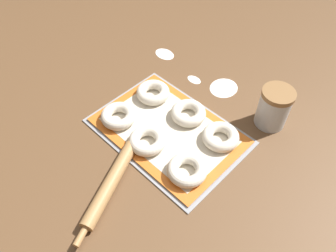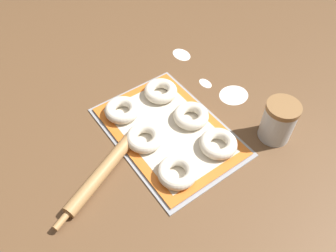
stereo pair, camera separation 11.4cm
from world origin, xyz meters
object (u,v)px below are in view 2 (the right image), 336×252
object	(u,v)px
bagel_front_right	(177,172)
rolling_pin	(101,173)
baking_tray	(168,131)
bagel_front_left	(122,110)
flour_canister	(278,121)
bagel_back_right	(218,144)
bagel_front_center	(145,138)
bagel_back_left	(161,91)
bagel_back_center	(191,116)

from	to	relation	value
bagel_front_right	rolling_pin	world-z (taller)	bagel_front_right
baking_tray	bagel_front_left	distance (m)	0.17
flour_canister	rolling_pin	xyz separation A→B (m)	(-0.19, -0.53, -0.05)
bagel_back_right	flour_canister	xyz separation A→B (m)	(0.06, 0.18, 0.04)
bagel_front_center	bagel_back_right	world-z (taller)	same
bagel_front_center	bagel_back_left	bearing A→B (deg)	131.49
bagel_front_left	flour_canister	world-z (taller)	flour_canister
bagel_front_center	bagel_front_left	bearing A→B (deg)	178.58
baking_tray	bagel_front_left	size ratio (longest dim) A/B	4.10
flour_canister	rolling_pin	world-z (taller)	flour_canister
bagel_front_left	rolling_pin	world-z (taller)	bagel_front_left
bagel_front_left	bagel_front_right	world-z (taller)	same
baking_tray	bagel_front_right	size ratio (longest dim) A/B	4.10
bagel_front_center	bagel_back_left	size ratio (longest dim) A/B	1.00
flour_canister	baking_tray	bearing A→B (deg)	-128.52
bagel_front_center	flour_canister	size ratio (longest dim) A/B	0.84
bagel_back_right	bagel_back_center	bearing A→B (deg)	178.42
rolling_pin	bagel_back_right	bearing A→B (deg)	70.34
bagel_front_left	bagel_back_right	size ratio (longest dim) A/B	1.00
baking_tray	bagel_front_left	xyz separation A→B (m)	(-0.15, -0.08, 0.02)
bagel_back_center	flour_canister	bearing A→B (deg)	41.41
bagel_back_left	bagel_back_right	world-z (taller)	same
rolling_pin	flour_canister	bearing A→B (deg)	70.44
bagel_back_center	rolling_pin	world-z (taller)	bagel_back_center
bagel_front_right	bagel_back_center	bearing A→B (deg)	131.24
bagel_front_right	rolling_pin	size ratio (longest dim) A/B	0.33
bagel_front_left	bagel_front_center	world-z (taller)	same
bagel_front_left	bagel_back_center	bearing A→B (deg)	47.64
bagel_front_left	rolling_pin	xyz separation A→B (m)	(0.17, -0.17, -0.01)
bagel_front_left	bagel_back_left	distance (m)	0.16
bagel_front_right	flour_canister	world-z (taller)	flour_canister
bagel_back_right	flour_canister	distance (m)	0.20
bagel_front_left	bagel_front_right	xyz separation A→B (m)	(0.30, 0.00, 0.00)
bagel_front_right	bagel_back_left	world-z (taller)	same
bagel_front_right	flour_canister	xyz separation A→B (m)	(0.06, 0.35, 0.04)
bagel_back_left	bagel_back_center	world-z (taller)	same
baking_tray	bagel_front_right	bearing A→B (deg)	-27.20
bagel_back_left	bagel_front_left	bearing A→B (deg)	-90.33
baking_tray	bagel_front_center	bearing A→B (deg)	-92.77
bagel_front_left	bagel_back_left	size ratio (longest dim) A/B	1.00
bagel_back_center	flour_canister	size ratio (longest dim) A/B	0.84
bagel_back_left	rolling_pin	xyz separation A→B (m)	(0.17, -0.33, -0.01)
bagel_front_right	bagel_back_right	distance (m)	0.16
bagel_front_left	bagel_back_center	world-z (taller)	same
bagel_back_left	bagel_back_center	xyz separation A→B (m)	(0.15, 0.01, 0.00)
bagel_back_center	rolling_pin	bearing A→B (deg)	-87.14
bagel_front_left	rolling_pin	size ratio (longest dim) A/B	0.33
baking_tray	flour_canister	size ratio (longest dim) A/B	3.45
bagel_front_right	bagel_back_left	xyz separation A→B (m)	(-0.30, 0.15, 0.00)
bagel_front_left	bagel_front_center	bearing A→B (deg)	-1.42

